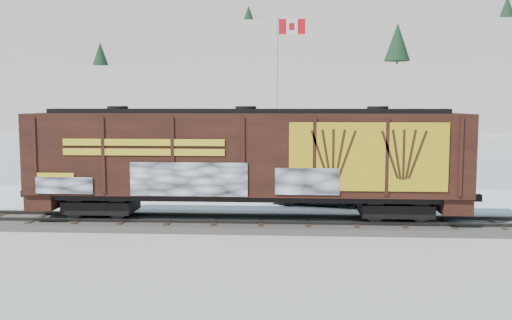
# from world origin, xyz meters

# --- Properties ---
(ground) EXTENTS (500.00, 500.00, 0.00)m
(ground) POSITION_xyz_m (0.00, 0.00, 0.00)
(ground) COLOR white
(ground) RESTS_ON ground
(rail_track) EXTENTS (50.00, 3.40, 0.43)m
(rail_track) POSITION_xyz_m (0.00, 0.00, 0.15)
(rail_track) COLOR #59544C
(rail_track) RESTS_ON ground
(parking_strip) EXTENTS (40.00, 8.00, 0.03)m
(parking_strip) POSITION_xyz_m (0.00, 7.50, 0.01)
(parking_strip) COLOR white
(parking_strip) RESTS_ON ground
(hillside) EXTENTS (360.00, 110.00, 93.00)m
(hillside) POSITION_xyz_m (-0.05, 139.79, 14.37)
(hillside) COLOR white
(hillside) RESTS_ON ground
(hopper_railcar) EXTENTS (18.76, 3.06, 4.74)m
(hopper_railcar) POSITION_xyz_m (-0.69, -0.01, 3.06)
(hopper_railcar) COLOR black
(hopper_railcar) RESTS_ON rail_track
(flagpole) EXTENTS (2.30, 0.90, 11.14)m
(flagpole) POSITION_xyz_m (0.43, 13.80, 4.09)
(flagpole) COLOR silver
(flagpole) RESTS_ON ground
(car_silver) EXTENTS (4.91, 3.46, 1.55)m
(car_silver) POSITION_xyz_m (-10.81, 7.24, 0.81)
(car_silver) COLOR #9FA1A6
(car_silver) RESTS_ON parking_strip
(car_white) EXTENTS (4.35, 2.59, 1.35)m
(car_white) POSITION_xyz_m (4.61, 6.75, 0.71)
(car_white) COLOR white
(car_white) RESTS_ON parking_strip
(car_dark) EXTENTS (5.65, 3.09, 1.55)m
(car_dark) POSITION_xyz_m (2.76, 5.55, 0.81)
(car_dark) COLOR #21252A
(car_dark) RESTS_ON parking_strip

